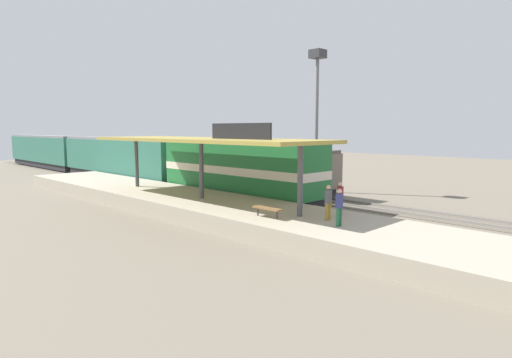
% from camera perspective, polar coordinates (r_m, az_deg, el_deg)
% --- Properties ---
extents(ground_plane, '(120.00, 120.00, 0.00)m').
position_cam_1_polar(ground_plane, '(32.13, 2.20, -2.81)').
color(ground_plane, '#706656').
extents(track_near, '(3.20, 110.00, 0.16)m').
position_cam_1_polar(track_near, '(30.71, -0.34, -3.19)').
color(track_near, '#5F5649').
rests_on(track_near, ground).
extents(track_far, '(3.20, 110.00, 0.16)m').
position_cam_1_polar(track_far, '(34.05, 5.19, -2.24)').
color(track_far, '#5F5649').
rests_on(track_far, ground).
extents(platform, '(6.00, 44.00, 0.90)m').
position_cam_1_polar(platform, '(27.65, -7.16, -3.46)').
color(platform, '#A89E89').
rests_on(platform, ground).
extents(station_canopy, '(5.20, 18.00, 4.70)m').
position_cam_1_polar(station_canopy, '(27.16, -7.17, 5.03)').
color(station_canopy, '#47474C').
rests_on(station_canopy, platform).
extents(platform_bench, '(0.44, 1.70, 0.50)m').
position_cam_1_polar(platform_bench, '(21.38, 1.49, -3.95)').
color(platform_bench, '#333338').
rests_on(platform_bench, platform).
extents(locomotive, '(2.93, 14.43, 4.44)m').
position_cam_1_polar(locomotive, '(31.51, -2.33, 1.42)').
color(locomotive, '#28282D').
rests_on(locomotive, track_near).
extents(passenger_carriage_front, '(2.90, 20.00, 4.24)m').
position_cam_1_polar(passenger_carriage_front, '(46.37, -17.57, 2.67)').
color(passenger_carriage_front, '#28282D').
rests_on(passenger_carriage_front, track_near).
extents(passenger_carriage_rear, '(2.90, 20.00, 4.24)m').
position_cam_1_polar(passenger_carriage_rear, '(65.52, -25.99, 3.38)').
color(passenger_carriage_rear, '#28282D').
rests_on(passenger_carriage_rear, track_near).
extents(freight_car, '(2.80, 12.00, 3.54)m').
position_cam_1_polar(freight_car, '(35.51, 2.03, 1.30)').
color(freight_car, '#28282D').
rests_on(freight_car, track_far).
extents(light_mast, '(1.10, 1.10, 11.70)m').
position_cam_1_polar(light_mast, '(36.55, 8.09, 11.48)').
color(light_mast, slate).
rests_on(light_mast, ground).
extents(person_waiting, '(0.34, 0.34, 1.71)m').
position_cam_1_polar(person_waiting, '(20.97, 9.55, -2.83)').
color(person_waiting, olive).
rests_on(person_waiting, platform).
extents(person_walking, '(0.34, 0.34, 1.71)m').
position_cam_1_polar(person_walking, '(22.25, 11.06, -2.32)').
color(person_walking, '#663375').
rests_on(person_walking, platform).
extents(person_boarding, '(0.34, 0.34, 1.71)m').
position_cam_1_polar(person_boarding, '(19.76, 10.95, -3.44)').
color(person_boarding, '#23603D').
rests_on(person_boarding, platform).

